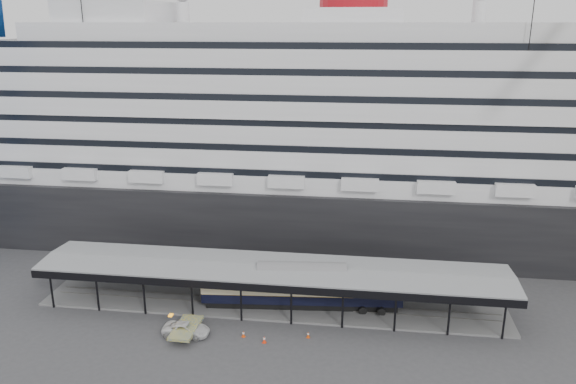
{
  "coord_description": "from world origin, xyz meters",
  "views": [
    {
      "loc": [
        10.18,
        -55.37,
        32.95
      ],
      "look_at": [
        1.55,
        8.0,
        13.53
      ],
      "focal_mm": 35.0,
      "sensor_mm": 36.0,
      "label": 1
    }
  ],
  "objects": [
    {
      "name": "ground",
      "position": [
        0.0,
        0.0,
        0.0
      ],
      "size": [
        200.0,
        200.0,
        0.0
      ],
      "primitive_type": "plane",
      "color": "#39393C",
      "rests_on": "ground"
    },
    {
      "name": "cruise_ship",
      "position": [
        0.05,
        32.0,
        18.35
      ],
      "size": [
        130.0,
        30.0,
        43.9
      ],
      "color": "black",
      "rests_on": "ground"
    },
    {
      "name": "platform_canopy",
      "position": [
        0.0,
        5.0,
        2.36
      ],
      "size": [
        56.0,
        9.18,
        5.3
      ],
      "color": "slate",
      "rests_on": "ground"
    },
    {
      "name": "port_truck",
      "position": [
        -8.21,
        -3.01,
        0.71
      ],
      "size": [
        5.19,
        2.5,
        1.42
      ],
      "primitive_type": "imported",
      "rotation": [
        0.0,
        0.0,
        1.54
      ],
      "color": "silver",
      "rests_on": "ground"
    },
    {
      "name": "pullman_carriage",
      "position": [
        3.61,
        5.0,
        2.81
      ],
      "size": [
        23.91,
        5.09,
        23.31
      ],
      "rotation": [
        0.0,
        0.0,
        0.09
      ],
      "color": "black",
      "rests_on": "ground"
    },
    {
      "name": "traffic_cone_left",
      "position": [
        -1.93,
        -2.51,
        0.36
      ],
      "size": [
        0.49,
        0.49,
        0.73
      ],
      "rotation": [
        0.0,
        0.0,
        -0.41
      ],
      "color": "#E9470C",
      "rests_on": "ground"
    },
    {
      "name": "traffic_cone_mid",
      "position": [
        0.53,
        -3.36,
        0.4
      ],
      "size": [
        0.5,
        0.5,
        0.8
      ],
      "rotation": [
        0.0,
        0.0,
        -0.24
      ],
      "color": "#F7330D",
      "rests_on": "ground"
    },
    {
      "name": "traffic_cone_right",
      "position": [
        5.09,
        -1.72,
        0.36
      ],
      "size": [
        0.45,
        0.45,
        0.73
      ],
      "rotation": [
        0.0,
        0.0,
        -0.21
      ],
      "color": "#D8480C",
      "rests_on": "ground"
    }
  ]
}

